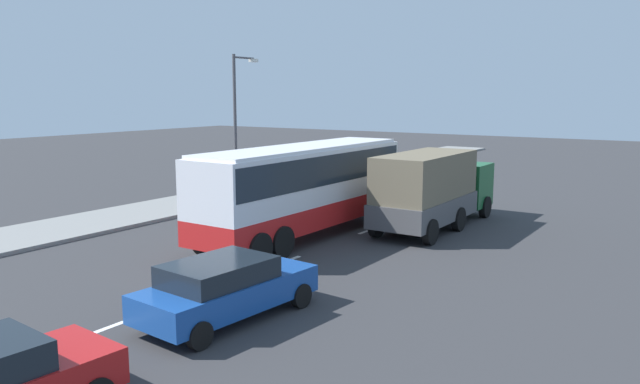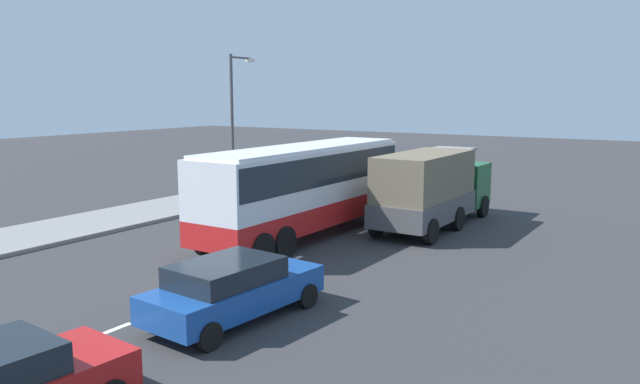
% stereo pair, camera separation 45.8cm
% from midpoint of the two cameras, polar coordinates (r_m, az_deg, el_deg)
% --- Properties ---
extents(ground_plane, '(120.00, 120.00, 0.00)m').
position_cam_midpoint_polar(ground_plane, '(25.02, -1.77, -3.58)').
color(ground_plane, '#333335').
extents(sidewalk_curb, '(80.00, 4.00, 0.15)m').
position_cam_midpoint_polar(sidewalk_curb, '(30.33, -14.76, -1.49)').
color(sidewalk_curb, gray).
rests_on(sidewalk_curb, ground_plane).
extents(lane_centreline, '(31.22, 0.16, 0.01)m').
position_cam_midpoint_polar(lane_centreline, '(21.69, -1.31, -5.55)').
color(lane_centreline, white).
rests_on(lane_centreline, ground_plane).
extents(coach_bus, '(10.75, 2.69, 3.52)m').
position_cam_midpoint_polar(coach_bus, '(23.54, -2.00, 1.01)').
color(coach_bus, red).
rests_on(coach_bus, ground_plane).
extents(cargo_truck, '(7.86, 2.52, 3.14)m').
position_cam_midpoint_polar(cargo_truck, '(25.72, 9.82, 0.42)').
color(cargo_truck, '#19592D').
rests_on(cargo_truck, ground_plane).
extents(car_blue_saloon, '(4.84, 2.35, 1.52)m').
position_cam_midpoint_polar(car_blue_saloon, '(15.36, -8.91, -8.74)').
color(car_blue_saloon, '#194799').
rests_on(car_blue_saloon, ground_plane).
extents(pedestrian_near_curb, '(0.32, 0.32, 1.61)m').
position_cam_midpoint_polar(pedestrian_near_curb, '(33.23, -8.48, 1.36)').
color(pedestrian_near_curb, black).
rests_on(pedestrian_near_curb, sidewalk_curb).
extents(street_lamp, '(1.84, 0.24, 7.26)m').
position_cam_midpoint_polar(street_lamp, '(31.52, -8.32, 6.86)').
color(street_lamp, '#47474C').
rests_on(street_lamp, sidewalk_curb).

